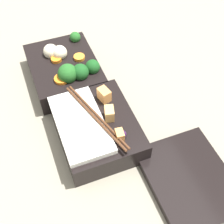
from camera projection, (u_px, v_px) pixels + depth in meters
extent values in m
plane|color=gray|center=(88.00, 104.00, 0.71)|extent=(3.00, 3.00, 0.00)
cube|color=black|center=(64.00, 71.00, 0.74)|extent=(0.19, 0.15, 0.05)
sphere|color=#19511E|center=(81.00, 72.00, 0.69)|extent=(0.04, 0.04, 0.04)
sphere|color=#19511E|center=(93.00, 67.00, 0.70)|extent=(0.03, 0.03, 0.03)
sphere|color=#236023|center=(75.00, 37.00, 0.77)|extent=(0.03, 0.03, 0.03)
sphere|color=#236023|center=(68.00, 74.00, 0.68)|extent=(0.04, 0.04, 0.04)
cylinder|color=orange|center=(56.00, 59.00, 0.72)|extent=(0.03, 0.03, 0.01)
cylinder|color=orange|center=(62.00, 79.00, 0.68)|extent=(0.04, 0.04, 0.01)
cylinder|color=orange|center=(79.00, 57.00, 0.73)|extent=(0.03, 0.03, 0.01)
sphere|color=beige|center=(60.00, 53.00, 0.73)|extent=(0.03, 0.03, 0.03)
sphere|color=beige|center=(51.00, 51.00, 0.73)|extent=(0.03, 0.03, 0.03)
cube|color=black|center=(97.00, 129.00, 0.63)|extent=(0.19, 0.15, 0.05)
cube|color=white|center=(80.00, 124.00, 0.60)|extent=(0.17, 0.09, 0.01)
cube|color=#F4A356|center=(104.00, 95.00, 0.64)|extent=(0.03, 0.03, 0.03)
cube|color=#EAB266|center=(109.00, 113.00, 0.61)|extent=(0.03, 0.02, 0.03)
cube|color=#F4A356|center=(120.00, 135.00, 0.58)|extent=(0.02, 0.02, 0.02)
sphere|color=#381942|center=(123.00, 134.00, 0.58)|extent=(0.01, 0.01, 0.01)
cylinder|color=#56331E|center=(94.00, 117.00, 0.60)|extent=(0.19, 0.06, 0.01)
cylinder|color=#56331E|center=(97.00, 116.00, 0.60)|extent=(0.19, 0.06, 0.01)
cube|color=black|center=(189.00, 179.00, 0.58)|extent=(0.19, 0.15, 0.02)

